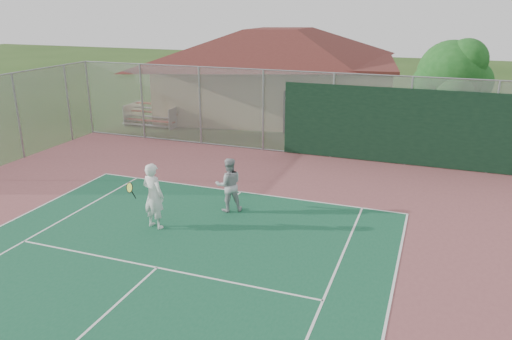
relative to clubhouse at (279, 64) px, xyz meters
The scene contains 7 objects.
back_fence 8.73m from the clubhouse, 56.85° to the right, with size 20.08×0.11×3.53m.
side_fence_left 13.90m from the clubhouse, 122.21° to the right, with size 0.08×9.00×3.50m.
clubhouse is the anchor object (origin of this frame).
bleachers 7.51m from the clubhouse, 139.18° to the right, with size 2.89×1.79×1.06m.
tree 9.82m from the clubhouse, 22.29° to the right, with size 3.41×3.23×4.76m.
player_white_front 15.97m from the clubhouse, 85.09° to the right, with size 1.14×0.75×1.92m.
player_grey_back 14.39m from the clubhouse, 78.33° to the right, with size 1.04×0.98×1.69m.
Camera 1 is at (5.97, -2.85, 6.13)m, focal length 35.00 mm.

